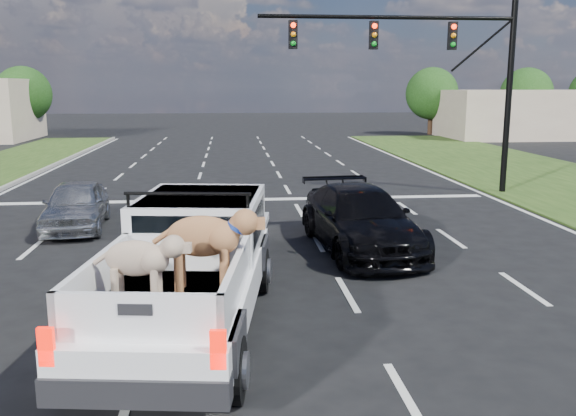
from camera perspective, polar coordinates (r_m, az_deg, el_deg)
name	(u,v)px	position (r m, az deg, el deg)	size (l,w,h in m)	color
ground	(255,297)	(11.53, -3.10, -8.32)	(160.00, 160.00, 0.00)	black
road_markings	(245,221)	(17.85, -4.00, -1.22)	(17.75, 60.00, 0.01)	silver
traffic_signal	(445,62)	(22.69, 14.52, 13.12)	(9.11, 0.31, 7.00)	black
building_right	(525,114)	(50.19, 21.28, 8.19)	(12.00, 7.00, 3.60)	#C0AC92
tree_far_c	(23,94)	(51.28, -23.53, 9.74)	(4.20, 4.20, 5.40)	#332114
tree_far_d	(432,94)	(51.55, 13.31, 10.37)	(4.20, 4.20, 5.40)	#332114
tree_far_e	(526,94)	(54.62, 21.40, 9.94)	(4.20, 4.20, 5.40)	#332114
pickup_truck	(190,265)	(9.93, -9.15, -5.30)	(2.92, 6.22, 2.24)	black
silver_sedan	(76,205)	(17.79, -19.24, 0.28)	(1.56, 3.89, 1.32)	#A3A5A9
black_coupe	(360,219)	(14.72, 6.78, -1.03)	(2.08, 5.12, 1.49)	black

